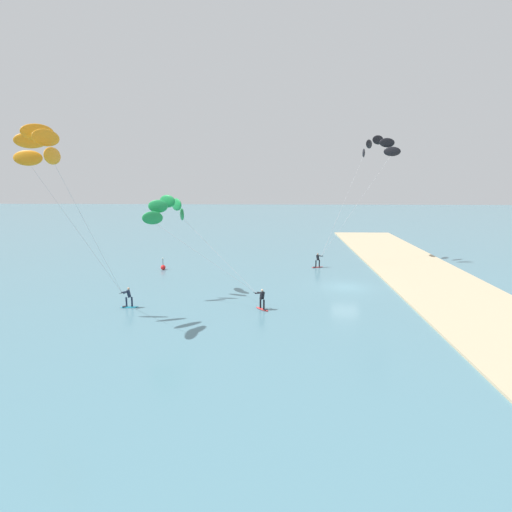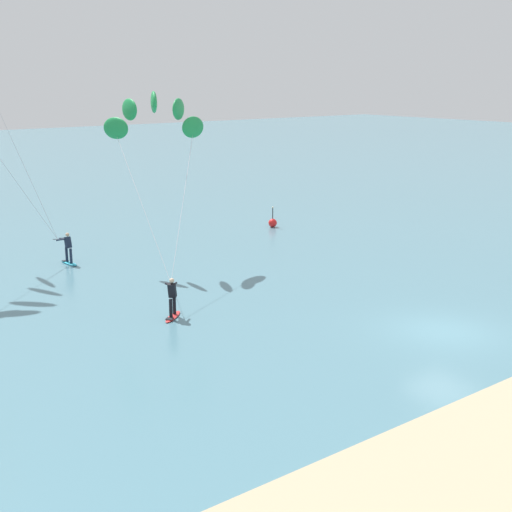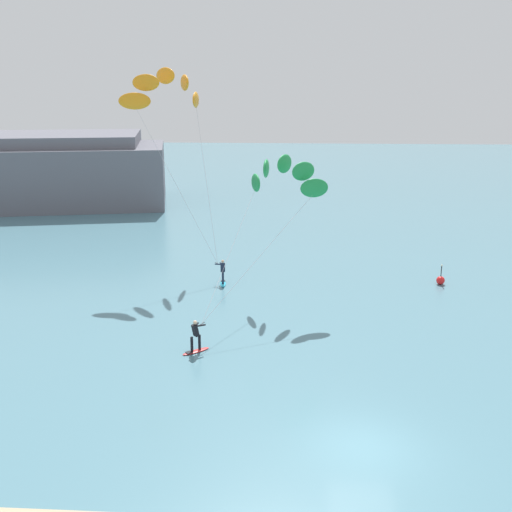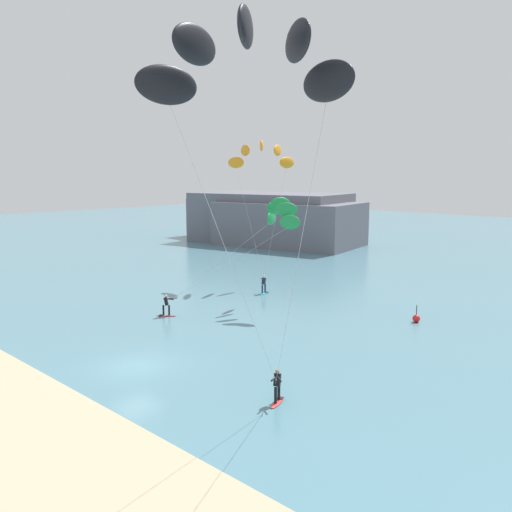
# 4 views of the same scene
# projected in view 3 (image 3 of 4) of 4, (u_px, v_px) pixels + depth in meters

# --- Properties ---
(ground_plane) EXTENTS (240.00, 240.00, 0.00)m
(ground_plane) POSITION_uv_depth(u_px,v_px,m) (364.00, 447.00, 22.57)
(ground_plane) COLOR slate
(kitesurfer_mid_water) EXTENTS (7.49, 10.71, 8.91)m
(kitesurfer_mid_water) POSITION_uv_depth(u_px,v_px,m) (281.00, 181.00, 36.00)
(kitesurfer_mid_water) COLOR red
(kitesurfer_mid_water) RESTS_ON ground
(kitesurfer_far_out) EXTENTS (7.32, 7.81, 13.98)m
(kitesurfer_far_out) POSITION_uv_depth(u_px,v_px,m) (168.00, 94.00, 41.75)
(kitesurfer_far_out) COLOR #23ADD1
(kitesurfer_far_out) RESTS_ON ground
(marker_buoy) EXTENTS (0.56, 0.56, 1.38)m
(marker_buoy) POSITION_uv_depth(u_px,v_px,m) (441.00, 280.00, 40.78)
(marker_buoy) COLOR red
(marker_buoy) RESTS_ON ground
(distant_headland) EXTENTS (31.96, 16.72, 7.65)m
(distant_headland) POSITION_uv_depth(u_px,v_px,m) (33.00, 172.00, 67.99)
(distant_headland) COLOR slate
(distant_headland) RESTS_ON ground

